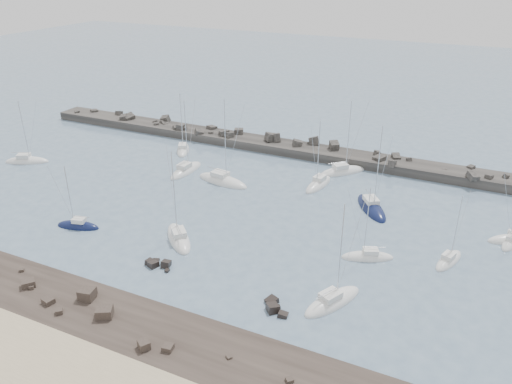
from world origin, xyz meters
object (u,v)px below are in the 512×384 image
at_px(sailboat_2, 78,226).
at_px(sailboat_4, 223,181).
at_px(sailboat_6, 318,185).
at_px(sailboat_7, 332,302).
at_px(sailboat_8, 371,208).
at_px(sailboat_13, 342,172).
at_px(sailboat_3, 186,171).
at_px(sailboat_10, 448,261).
at_px(sailboat_12, 512,242).
at_px(sailboat_0, 27,162).
at_px(sailboat_1, 183,150).
at_px(sailboat_5, 179,239).
at_px(sailboat_9, 367,257).

distance_m(sailboat_2, sailboat_4, 27.05).
relative_size(sailboat_6, sailboat_7, 0.95).
bearing_deg(sailboat_6, sailboat_7, -68.50).
height_order(sailboat_4, sailboat_8, sailboat_4).
bearing_deg(sailboat_13, sailboat_4, -144.09).
height_order(sailboat_3, sailboat_8, sailboat_8).
xyz_separation_m(sailboat_10, sailboat_12, (7.85, 8.96, 0.00)).
xyz_separation_m(sailboat_0, sailboat_13, (59.11, 21.79, 0.00)).
height_order(sailboat_4, sailboat_13, sailboat_4).
relative_size(sailboat_1, sailboat_5, 0.90).
xyz_separation_m(sailboat_3, sailboat_12, (57.15, -2.38, -0.02)).
height_order(sailboat_3, sailboat_12, sailboat_3).
height_order(sailboat_0, sailboat_13, sailboat_13).
xyz_separation_m(sailboat_8, sailboat_12, (21.08, -2.12, -0.01)).
bearing_deg(sailboat_6, sailboat_1, 171.66).
xyz_separation_m(sailboat_3, sailboat_13, (27.44, 12.25, 0.00)).
bearing_deg(sailboat_6, sailboat_12, -12.56).
bearing_deg(sailboat_0, sailboat_4, 11.53).
bearing_deg(sailboat_6, sailboat_2, -133.44).
distance_m(sailboat_7, sailboat_9, 11.61).
bearing_deg(sailboat_7, sailboat_12, 51.14).
bearing_deg(sailboat_10, sailboat_12, 48.80).
bearing_deg(sailboat_12, sailboat_6, 167.44).
xyz_separation_m(sailboat_1, sailboat_7, (44.28, -36.07, -0.00)).
relative_size(sailboat_3, sailboat_7, 1.05).
bearing_deg(sailboat_0, sailboat_10, -1.28).
height_order(sailboat_6, sailboat_13, sailboat_13).
bearing_deg(sailboat_8, sailboat_4, -177.83).
distance_m(sailboat_0, sailboat_6, 58.65).
bearing_deg(sailboat_5, sailboat_12, 23.86).
distance_m(sailboat_5, sailboat_13, 37.33).
bearing_deg(sailboat_10, sailboat_8, 140.03).
height_order(sailboat_1, sailboat_12, sailboat_1).
bearing_deg(sailboat_4, sailboat_7, -41.33).
bearing_deg(sailboat_2, sailboat_13, 50.75).
distance_m(sailboat_5, sailboat_7, 25.31).
relative_size(sailboat_6, sailboat_12, 1.31).
height_order(sailboat_7, sailboat_10, sailboat_7).
xyz_separation_m(sailboat_4, sailboat_9, (30.32, -13.85, -0.02)).
bearing_deg(sailboat_7, sailboat_0, 166.11).
xyz_separation_m(sailboat_5, sailboat_10, (36.60, 10.70, -0.02)).
bearing_deg(sailboat_9, sailboat_5, -165.34).
bearing_deg(sailboat_3, sailboat_9, -21.20).
height_order(sailboat_0, sailboat_4, sailboat_4).
xyz_separation_m(sailboat_7, sailboat_9, (1.47, 11.51, -0.01)).
height_order(sailboat_2, sailboat_6, sailboat_6).
height_order(sailboat_6, sailboat_8, sailboat_8).
xyz_separation_m(sailboat_2, sailboat_5, (16.08, 3.43, 0.01)).
height_order(sailboat_6, sailboat_7, sailboat_7).
xyz_separation_m(sailboat_0, sailboat_4, (40.41, 8.24, -0.00)).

